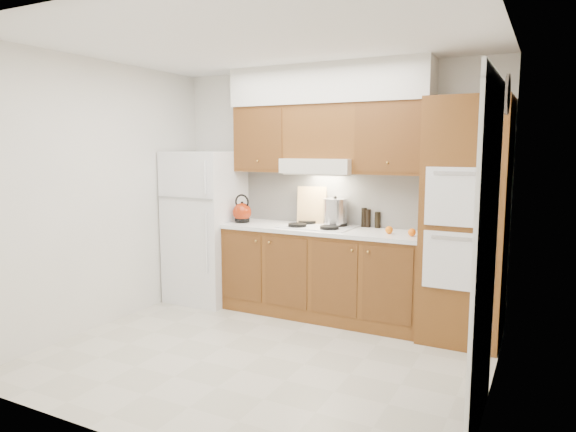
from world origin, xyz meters
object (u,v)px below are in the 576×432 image
object	(u,v)px
fridge	(206,226)
stock_pot	(335,212)
oven_cabinet	(465,222)
kettle	(242,212)

from	to	relation	value
fridge	stock_pot	bearing A→B (deg)	7.18
fridge	stock_pot	size ratio (longest dim) A/B	6.70
stock_pot	oven_cabinet	bearing A→B (deg)	-6.73
oven_cabinet	stock_pot	xyz separation A→B (m)	(-1.32, 0.16, -0.00)
kettle	stock_pot	world-z (taller)	stock_pot
oven_cabinet	stock_pot	world-z (taller)	oven_cabinet
oven_cabinet	stock_pot	size ratio (longest dim) A/B	8.57
kettle	stock_pot	size ratio (longest dim) A/B	0.81
kettle	fridge	bearing A→B (deg)	-174.70
oven_cabinet	kettle	size ratio (longest dim) A/B	10.62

